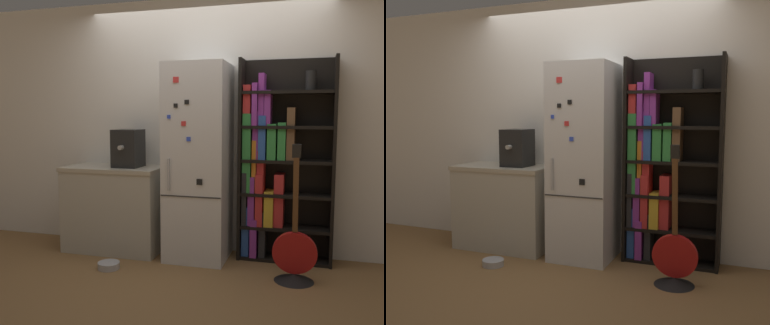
{
  "view_description": "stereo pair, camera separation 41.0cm",
  "coord_description": "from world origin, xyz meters",
  "views": [
    {
      "loc": [
        1.09,
        -3.85,
        1.41
      ],
      "look_at": [
        -0.06,
        0.15,
        0.95
      ],
      "focal_mm": 40.0,
      "sensor_mm": 36.0,
      "label": 1
    },
    {
      "loc": [
        1.48,
        -3.71,
        1.41
      ],
      "look_at": [
        -0.06,
        0.15,
        0.95
      ],
      "focal_mm": 40.0,
      "sensor_mm": 36.0,
      "label": 2
    }
  ],
  "objects": [
    {
      "name": "guitar",
      "position": [
        0.95,
        -0.23,
        0.17
      ],
      "size": [
        0.38,
        0.34,
        1.18
      ],
      "color": "black",
      "rests_on": "ground_plane"
    },
    {
      "name": "espresso_machine",
      "position": [
        -0.75,
        0.17,
        1.07
      ],
      "size": [
        0.26,
        0.35,
        0.38
      ],
      "color": "black",
      "rests_on": "kitchen_counter"
    },
    {
      "name": "refrigerator",
      "position": [
        -0.0,
        0.16,
        0.95
      ],
      "size": [
        0.59,
        0.61,
        1.9
      ],
      "color": "silver",
      "rests_on": "ground_plane"
    },
    {
      "name": "bookshelf",
      "position": [
        0.71,
        0.33,
        0.91
      ],
      "size": [
        0.89,
        0.29,
        1.95
      ],
      "color": "black",
      "rests_on": "ground_plane"
    },
    {
      "name": "pet_bowl",
      "position": [
        -0.71,
        -0.39,
        0.03
      ],
      "size": [
        0.2,
        0.2,
        0.06
      ],
      "color": "#B7B7BC",
      "rests_on": "ground_plane"
    },
    {
      "name": "kitchen_counter",
      "position": [
        -0.91,
        0.17,
        0.44
      ],
      "size": [
        1.02,
        0.58,
        0.88
      ],
      "color": "#BCB7A8",
      "rests_on": "ground_plane"
    },
    {
      "name": "wall_back",
      "position": [
        0.0,
        0.47,
        1.3
      ],
      "size": [
        8.0,
        0.05,
        2.6
      ],
      "color": "white",
      "rests_on": "ground_plane"
    },
    {
      "name": "ground_plane",
      "position": [
        0.0,
        0.0,
        0.0
      ],
      "size": [
        16.0,
        16.0,
        0.0
      ],
      "primitive_type": "plane",
      "color": "olive"
    }
  ]
}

